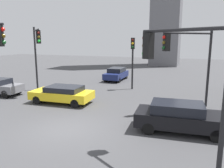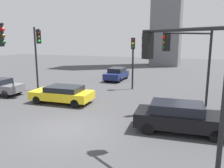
{
  "view_description": "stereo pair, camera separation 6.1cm",
  "coord_description": "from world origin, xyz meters",
  "px_view_note": "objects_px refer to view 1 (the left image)",
  "views": [
    {
      "loc": [
        6.08,
        -9.14,
        4.42
      ],
      "look_at": [
        0.65,
        4.63,
        1.54
      ],
      "focal_mm": 35.95,
      "sensor_mm": 36.0,
      "label": 1
    },
    {
      "loc": [
        6.14,
        -9.12,
        4.42
      ],
      "look_at": [
        0.65,
        4.63,
        1.54
      ],
      "focal_mm": 35.95,
      "sensor_mm": 36.0,
      "label": 2
    }
  ],
  "objects_px": {
    "traffic_light_3": "(37,47)",
    "car_2": "(180,117)",
    "car_1": "(116,74)",
    "traffic_light_2": "(189,53)",
    "traffic_light_0": "(182,65)",
    "traffic_light_4": "(133,53)",
    "car_0": "(62,94)"
  },
  "relations": [
    {
      "from": "traffic_light_0",
      "to": "traffic_light_3",
      "type": "relative_size",
      "value": 0.92
    },
    {
      "from": "car_0",
      "to": "traffic_light_4",
      "type": "bearing_deg",
      "value": -121.75
    },
    {
      "from": "car_1",
      "to": "traffic_light_0",
      "type": "bearing_deg",
      "value": 26.39
    },
    {
      "from": "traffic_light_0",
      "to": "car_1",
      "type": "xyz_separation_m",
      "value": [
        -8.13,
        15.52,
        -2.87
      ]
    },
    {
      "from": "traffic_light_0",
      "to": "car_1",
      "type": "distance_m",
      "value": 17.75
    },
    {
      "from": "traffic_light_0",
      "to": "traffic_light_4",
      "type": "distance_m",
      "value": 12.75
    },
    {
      "from": "traffic_light_3",
      "to": "traffic_light_4",
      "type": "bearing_deg",
      "value": 76.57
    },
    {
      "from": "traffic_light_2",
      "to": "traffic_light_3",
      "type": "xyz_separation_m",
      "value": [
        -11.91,
        0.35,
        0.22
      ]
    },
    {
      "from": "traffic_light_2",
      "to": "traffic_light_4",
      "type": "distance_m",
      "value": 6.98
    },
    {
      "from": "traffic_light_0",
      "to": "car_1",
      "type": "height_order",
      "value": "traffic_light_0"
    },
    {
      "from": "traffic_light_0",
      "to": "traffic_light_2",
      "type": "bearing_deg",
      "value": -59.2
    },
    {
      "from": "traffic_light_3",
      "to": "traffic_light_4",
      "type": "relative_size",
      "value": 1.19
    },
    {
      "from": "traffic_light_0",
      "to": "traffic_light_3",
      "type": "distance_m",
      "value": 14.0
    },
    {
      "from": "traffic_light_2",
      "to": "car_2",
      "type": "bearing_deg",
      "value": 43.32
    },
    {
      "from": "traffic_light_0",
      "to": "traffic_light_2",
      "type": "height_order",
      "value": "traffic_light_0"
    },
    {
      "from": "traffic_light_4",
      "to": "car_2",
      "type": "distance_m",
      "value": 10.26
    },
    {
      "from": "traffic_light_3",
      "to": "car_2",
      "type": "distance_m",
      "value": 12.95
    },
    {
      "from": "traffic_light_2",
      "to": "traffic_light_3",
      "type": "distance_m",
      "value": 11.92
    },
    {
      "from": "traffic_light_4",
      "to": "car_0",
      "type": "distance_m",
      "value": 7.61
    },
    {
      "from": "car_2",
      "to": "car_1",
      "type": "bearing_deg",
      "value": 117.3
    },
    {
      "from": "traffic_light_3",
      "to": "car_1",
      "type": "height_order",
      "value": "traffic_light_3"
    },
    {
      "from": "car_0",
      "to": "car_2",
      "type": "bearing_deg",
      "value": 160.6
    },
    {
      "from": "traffic_light_2",
      "to": "car_2",
      "type": "height_order",
      "value": "traffic_light_2"
    },
    {
      "from": "traffic_light_0",
      "to": "traffic_light_4",
      "type": "height_order",
      "value": "traffic_light_0"
    },
    {
      "from": "traffic_light_3",
      "to": "car_1",
      "type": "relative_size",
      "value": 1.39
    },
    {
      "from": "traffic_light_0",
      "to": "car_1",
      "type": "bearing_deg",
      "value": -32.43
    },
    {
      "from": "traffic_light_2",
      "to": "car_1",
      "type": "bearing_deg",
      "value": -93.35
    },
    {
      "from": "traffic_light_4",
      "to": "car_2",
      "type": "xyz_separation_m",
      "value": [
        4.99,
        -8.61,
        -2.51
      ]
    },
    {
      "from": "traffic_light_0",
      "to": "car_0",
      "type": "height_order",
      "value": "traffic_light_0"
    },
    {
      "from": "traffic_light_4",
      "to": "traffic_light_3",
      "type": "bearing_deg",
      "value": -64.89
    },
    {
      "from": "car_1",
      "to": "traffic_light_2",
      "type": "bearing_deg",
      "value": 41.5
    },
    {
      "from": "traffic_light_0",
      "to": "car_0",
      "type": "bearing_deg",
      "value": -2.31
    }
  ]
}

